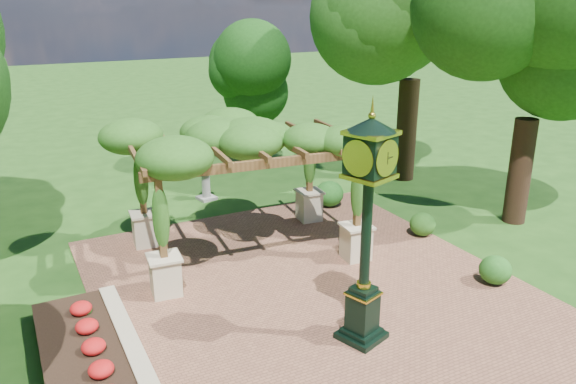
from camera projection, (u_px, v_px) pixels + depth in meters
name	position (u px, v px, depth m)	size (l,w,h in m)	color
ground	(338.00, 313.00, 12.92)	(120.00, 120.00, 0.00)	#1E4714
brick_plaza	(316.00, 294.00, 13.75)	(10.00, 12.00, 0.04)	brown
border_wall	(131.00, 349.00, 11.26)	(0.35, 5.00, 0.40)	#C6B793
flower_bed	(85.00, 363.00, 10.87)	(1.50, 5.00, 0.36)	red
pedestal_clock	(367.00, 212.00, 11.00)	(1.21, 1.21, 4.84)	black
pergola	(245.00, 146.00, 15.04)	(6.39, 4.36, 3.82)	beige
sundial	(206.00, 187.00, 20.17)	(0.70, 0.70, 1.07)	gray
shrub_front	(495.00, 270.00, 14.12)	(0.80, 0.80, 0.72)	#205A19
shrub_mid	(423.00, 224.00, 17.02)	(0.78, 0.78, 0.70)	#265A19
shrub_back	(329.00, 194.00, 19.43)	(0.98, 0.98, 0.88)	#22651D
tree_north	(244.00, 77.00, 23.41)	(3.23, 3.23, 5.53)	#331E14
tree_east_near	(540.00, 31.00, 16.38)	(4.55, 4.55, 8.73)	#372116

